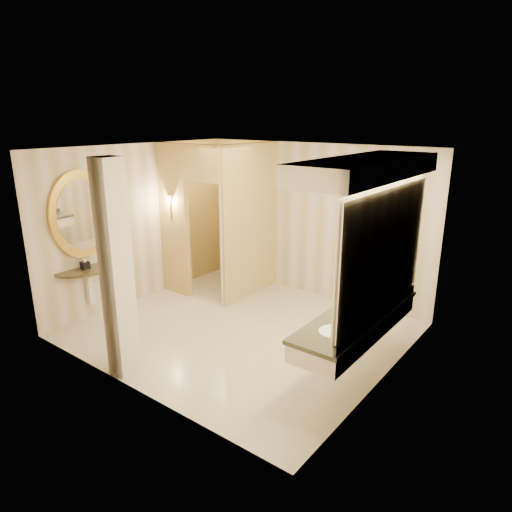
{
  "coord_description": "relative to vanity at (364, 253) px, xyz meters",
  "views": [
    {
      "loc": [
        4.04,
        -4.88,
        3.13
      ],
      "look_at": [
        0.13,
        0.2,
        1.16
      ],
      "focal_mm": 32.0,
      "sensor_mm": 36.0,
      "label": 1
    }
  ],
  "objects": [
    {
      "name": "console_shelf",
      "position": [
        -4.19,
        -0.95,
        -0.28
      ],
      "size": [
        1.04,
        1.04,
        1.97
      ],
      "color": "black",
      "rests_on": "floor"
    },
    {
      "name": "soap_bottle_c",
      "position": [
        -0.03,
        0.0,
        -0.65
      ],
      "size": [
        0.09,
        0.09,
        0.2
      ],
      "primitive_type": "imported",
      "rotation": [
        0.0,
        0.0,
        -0.17
      ],
      "color": "#C6B28C",
      "rests_on": "vanity"
    },
    {
      "name": "wall_sconce",
      "position": [
        -3.9,
        0.6,
        0.1
      ],
      "size": [
        0.14,
        0.14,
        0.42
      ],
      "color": "gold",
      "rests_on": "toilet_closet"
    },
    {
      "name": "toilet_closet",
      "position": [
        -3.1,
        1.14,
        -0.24
      ],
      "size": [
        1.5,
        1.55,
        2.7
      ],
      "color": "#E3C777",
      "rests_on": "floor"
    },
    {
      "name": "ceiling",
      "position": [
        -1.98,
        0.17,
        1.07
      ],
      "size": [
        4.5,
        4.5,
        0.0
      ],
      "primitive_type": "plane",
      "rotation": [
        3.14,
        0.0,
        0.0
      ],
      "color": "white",
      "rests_on": "wall_back"
    },
    {
      "name": "floor",
      "position": [
        -1.98,
        0.17,
        -1.63
      ],
      "size": [
        4.5,
        4.5,
        0.0
      ],
      "primitive_type": "plane",
      "color": "beige",
      "rests_on": "ground"
    },
    {
      "name": "toilet",
      "position": [
        -3.36,
        1.89,
        -1.23
      ],
      "size": [
        0.57,
        0.84,
        0.79
      ],
      "primitive_type": "imported",
      "rotation": [
        0.0,
        0.0,
        2.97
      ],
      "color": "white",
      "rests_on": "floor"
    },
    {
      "name": "wall_back",
      "position": [
        -1.98,
        2.17,
        -0.28
      ],
      "size": [
        4.5,
        0.02,
        2.7
      ],
      "primitive_type": "cube",
      "color": "beige",
      "rests_on": "floor"
    },
    {
      "name": "soap_bottle_a",
      "position": [
        -0.1,
        0.01,
        -0.69
      ],
      "size": [
        0.07,
        0.07,
        0.12
      ],
      "primitive_type": "imported",
      "rotation": [
        0.0,
        0.0,
        -0.41
      ],
      "color": "beige",
      "rests_on": "vanity"
    },
    {
      "name": "pillar",
      "position": [
        -2.43,
        -1.63,
        -0.28
      ],
      "size": [
        0.29,
        0.29,
        2.7
      ],
      "primitive_type": "cube",
      "color": "white",
      "rests_on": "floor"
    },
    {
      "name": "soap_bottle_b",
      "position": [
        -0.05,
        0.2,
        -0.69
      ],
      "size": [
        0.11,
        0.11,
        0.12
      ],
      "primitive_type": "imported",
      "rotation": [
        0.0,
        0.0,
        -0.16
      ],
      "color": "silver",
      "rests_on": "vanity"
    },
    {
      "name": "wall_right",
      "position": [
        0.27,
        0.17,
        -0.28
      ],
      "size": [
        0.02,
        4.0,
        2.7
      ],
      "primitive_type": "cube",
      "color": "beige",
      "rests_on": "floor"
    },
    {
      "name": "wall_left",
      "position": [
        -4.23,
        0.17,
        -0.28
      ],
      "size": [
        0.02,
        4.0,
        2.7
      ],
      "primitive_type": "cube",
      "color": "beige",
      "rests_on": "floor"
    },
    {
      "name": "wall_front",
      "position": [
        -1.98,
        -1.83,
        -0.28
      ],
      "size": [
        4.5,
        0.02,
        2.7
      ],
      "primitive_type": "cube",
      "color": "beige",
      "rests_on": "floor"
    },
    {
      "name": "tissue_box",
      "position": [
        -4.08,
        -1.04,
        -0.69
      ],
      "size": [
        0.12,
        0.12,
        0.12
      ],
      "primitive_type": "cube",
      "rotation": [
        0.0,
        0.0,
        -0.04
      ],
      "color": "black",
      "rests_on": "console_shelf"
    },
    {
      "name": "vanity",
      "position": [
        0.0,
        0.0,
        0.0
      ],
      "size": [
        0.75,
        2.41,
        2.09
      ],
      "color": "white",
      "rests_on": "floor"
    }
  ]
}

